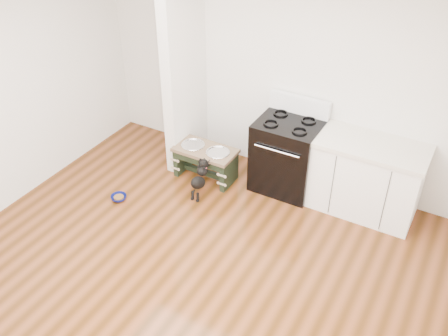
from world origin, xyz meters
The scene contains 8 objects.
ground centered at (0.00, 0.00, 0.00)m, with size 5.00×5.00×0.00m, color #43240C.
room_shell centered at (0.00, 0.00, 1.62)m, with size 5.00×5.00×5.00m.
partition_wall centered at (-1.18, 2.10, 1.35)m, with size 0.15×0.80×2.70m, color silver.
oven_range centered at (0.25, 2.16, 0.48)m, with size 0.76×0.69×1.14m.
cabinet_run centered at (1.23, 2.18, 0.45)m, with size 1.24×0.64×0.91m.
dog_feeder centered at (-0.73, 1.82, 0.31)m, with size 0.79×0.42×0.45m.
puppy centered at (-0.58, 1.45, 0.26)m, with size 0.14×0.41×0.48m.
floor_bowl centered at (-1.41, 0.88, 0.03)m, with size 0.20×0.20×0.06m.
Camera 1 is at (2.09, -2.68, 3.83)m, focal length 40.00 mm.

